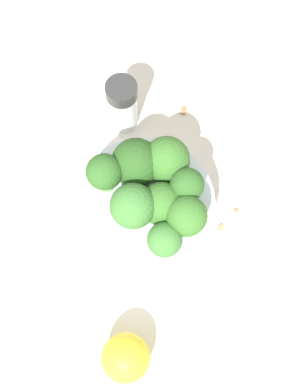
% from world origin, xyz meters
% --- Properties ---
extents(ground_plane, '(3.00, 3.00, 0.00)m').
position_xyz_m(ground_plane, '(0.00, 0.00, 0.00)').
color(ground_plane, beige).
extents(bowl, '(0.15, 0.15, 0.05)m').
position_xyz_m(bowl, '(0.00, 0.00, 0.03)').
color(bowl, silver).
rests_on(bowl, ground_plane).
extents(broccoli_floret_0, '(0.05, 0.05, 0.06)m').
position_xyz_m(broccoli_floret_0, '(0.02, 0.02, 0.08)').
color(broccoli_floret_0, '#7A9E5B').
rests_on(broccoli_floret_0, bowl).
extents(broccoli_floret_1, '(0.05, 0.05, 0.05)m').
position_xyz_m(broccoli_floret_1, '(0.04, 0.00, 0.08)').
color(broccoli_floret_1, '#7A9E5B').
rests_on(broccoli_floret_1, bowl).
extents(broccoli_floret_2, '(0.05, 0.05, 0.06)m').
position_xyz_m(broccoli_floret_2, '(-0.02, 0.00, 0.09)').
color(broccoli_floret_2, '#7A9E5B').
rests_on(broccoli_floret_2, bowl).
extents(broccoli_floret_3, '(0.04, 0.04, 0.06)m').
position_xyz_m(broccoli_floret_3, '(-0.01, 0.04, 0.09)').
color(broccoli_floret_3, '#84AD66').
rests_on(broccoli_floret_3, bowl).
extents(broccoli_floret_4, '(0.04, 0.04, 0.05)m').
position_xyz_m(broccoli_floret_4, '(-0.03, -0.04, 0.08)').
color(broccoli_floret_4, '#7A9E5B').
rests_on(broccoli_floret_4, bowl).
extents(broccoli_floret_5, '(0.04, 0.04, 0.05)m').
position_xyz_m(broccoli_floret_5, '(0.00, -0.02, 0.08)').
color(broccoli_floret_5, '#8EB770').
rests_on(broccoli_floret_5, bowl).
extents(broccoli_floret_6, '(0.04, 0.04, 0.06)m').
position_xyz_m(broccoli_floret_6, '(-0.00, -0.05, 0.09)').
color(broccoli_floret_6, '#84AD66').
rests_on(broccoli_floret_6, bowl).
extents(broccoli_floret_7, '(0.04, 0.04, 0.05)m').
position_xyz_m(broccoli_floret_7, '(0.03, -0.03, 0.08)').
color(broccoli_floret_7, '#7A9E5B').
rests_on(broccoli_floret_7, bowl).
extents(pepper_shaker, '(0.04, 0.04, 0.08)m').
position_xyz_m(pepper_shaker, '(0.09, 0.09, 0.04)').
color(pepper_shaker, silver).
rests_on(pepper_shaker, ground_plane).
extents(lemon_wedge, '(0.05, 0.05, 0.05)m').
position_xyz_m(lemon_wedge, '(-0.14, -0.07, 0.03)').
color(lemon_wedge, yellow).
rests_on(lemon_wedge, ground_plane).
extents(almond_crumb_0, '(0.01, 0.01, 0.01)m').
position_xyz_m(almond_crumb_0, '(0.14, 0.03, 0.00)').
color(almond_crumb_0, olive).
rests_on(almond_crumb_0, ground_plane).
extents(almond_crumb_1, '(0.01, 0.01, 0.01)m').
position_xyz_m(almond_crumb_1, '(0.04, -0.08, 0.00)').
color(almond_crumb_1, '#AD7F4C').
rests_on(almond_crumb_1, ground_plane).
extents(almond_crumb_2, '(0.01, 0.01, 0.01)m').
position_xyz_m(almond_crumb_2, '(0.06, -0.09, 0.00)').
color(almond_crumb_2, olive).
rests_on(almond_crumb_2, ground_plane).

